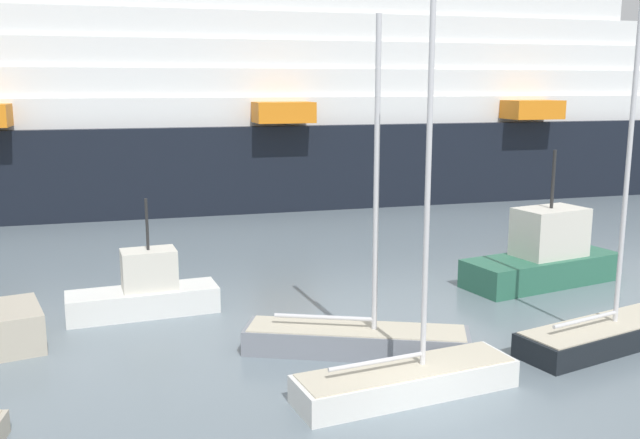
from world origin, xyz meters
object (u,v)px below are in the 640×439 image
at_px(fishing_boat_1, 544,256).
at_px(fishing_boat_0, 145,292).
at_px(sailboat_2, 407,375).
at_px(cruise_ship, 133,111).
at_px(sailboat_1, 356,336).
at_px(sailboat_0, 604,331).

bearing_deg(fishing_boat_1, fishing_boat_0, 166.97).
height_order(sailboat_2, fishing_boat_0, sailboat_2).
relative_size(fishing_boat_0, cruise_ship, 0.05).
bearing_deg(sailboat_1, sailboat_2, -60.33).
xyz_separation_m(sailboat_2, fishing_boat_0, (-7.57, 8.75, 0.29)).
relative_size(sailboat_0, fishing_boat_1, 1.57).
distance_m(sailboat_2, cruise_ship, 37.41).
relative_size(sailboat_1, sailboat_2, 0.92).
relative_size(sailboat_0, fishing_boat_0, 2.06).
distance_m(sailboat_0, cruise_ship, 38.05).
distance_m(sailboat_0, fishing_boat_1, 7.68).
relative_size(sailboat_1, fishing_boat_1, 1.40).
xyz_separation_m(sailboat_2, cruise_ship, (-9.32, 35.70, 6.13)).
relative_size(sailboat_1, fishing_boat_0, 1.84).
xyz_separation_m(sailboat_1, fishing_boat_1, (10.13, 6.31, 0.63)).
bearing_deg(sailboat_1, fishing_boat_1, 50.89).
bearing_deg(fishing_boat_0, sailboat_2, -58.14).
bearing_deg(fishing_boat_1, cruise_ship, 109.89).
bearing_deg(cruise_ship, sailboat_1, -79.30).
height_order(sailboat_0, fishing_boat_0, sailboat_0).
relative_size(sailboat_0, sailboat_2, 1.03).
relative_size(sailboat_2, cruise_ship, 0.11).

